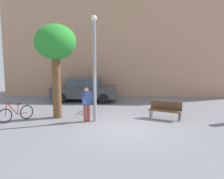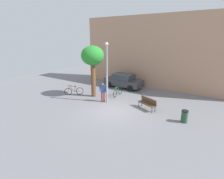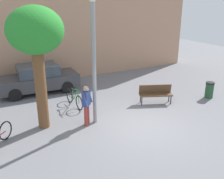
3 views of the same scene
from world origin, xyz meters
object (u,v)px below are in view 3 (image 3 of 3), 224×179
object	(u,v)px
lamppost	(94,57)
trash_bin	(209,90)
park_bench	(156,92)
bicycle_green	(74,99)
parked_car_charcoal	(38,79)
plaza_tree	(36,35)
person_by_lamppost	(86,103)

from	to	relation	value
lamppost	trash_bin	xyz separation A→B (m)	(6.40, -0.22, -2.35)
park_bench	trash_bin	world-z (taller)	park_bench
bicycle_green	park_bench	bearing A→B (deg)	-22.12
park_bench	parked_car_charcoal	xyz separation A→B (m)	(-4.69, 4.27, 0.23)
park_bench	bicycle_green	bearing A→B (deg)	157.88
bicycle_green	trash_bin	world-z (taller)	bicycle_green
plaza_tree	parked_car_charcoal	xyz separation A→B (m)	(0.79, 4.19, -2.89)
person_by_lamppost	parked_car_charcoal	size ratio (longest dim) A/B	0.39
lamppost	plaza_tree	distance (m)	2.26
plaza_tree	parked_car_charcoal	size ratio (longest dim) A/B	1.11
lamppost	bicycle_green	size ratio (longest dim) A/B	2.79
person_by_lamppost	parked_car_charcoal	bearing A→B (deg)	99.42
lamppost	bicycle_green	xyz separation A→B (m)	(-0.18, 2.01, -2.39)
person_by_lamppost	trash_bin	distance (m)	6.82
park_bench	parked_car_charcoal	distance (m)	6.35
lamppost	park_bench	bearing A→B (deg)	8.46
lamppost	parked_car_charcoal	distance (m)	5.33
person_by_lamppost	bicycle_green	distance (m)	2.16
parked_car_charcoal	trash_bin	xyz separation A→B (m)	(7.60, -5.01, -0.35)
park_bench	lamppost	bearing A→B (deg)	-171.54
plaza_tree	trash_bin	world-z (taller)	plaza_tree
lamppost	park_bench	xyz separation A→B (m)	(3.49, 0.52, -2.23)
plaza_tree	trash_bin	size ratio (longest dim) A/B	5.61
lamppost	trash_bin	world-z (taller)	lamppost
parked_car_charcoal	trash_bin	bearing A→B (deg)	-33.41
person_by_lamppost	trash_bin	world-z (taller)	person_by_lamppost
park_bench	trash_bin	bearing A→B (deg)	-14.28
park_bench	parked_car_charcoal	bearing A→B (deg)	137.68
parked_car_charcoal	lamppost	bearing A→B (deg)	-75.97
parked_car_charcoal	person_by_lamppost	bearing A→B (deg)	-80.58
person_by_lamppost	trash_bin	bearing A→B (deg)	-1.35
bicycle_green	parked_car_charcoal	size ratio (longest dim) A/B	0.43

